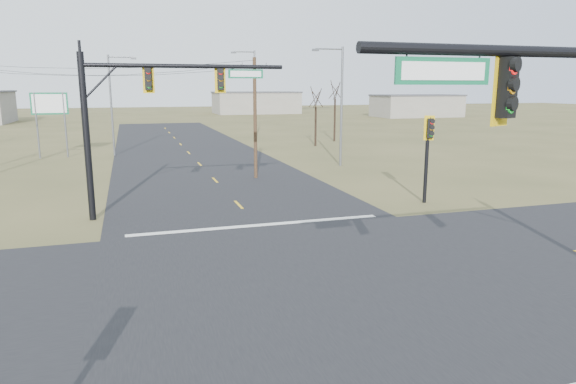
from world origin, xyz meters
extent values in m
plane|color=brown|center=(0.00, 0.00, 0.00)|extent=(320.00, 320.00, 0.00)
cube|color=black|center=(0.00, 0.00, 0.01)|extent=(160.00, 14.00, 0.02)
cube|color=black|center=(0.00, 0.00, 0.01)|extent=(14.00, 160.00, 0.02)
cube|color=silver|center=(0.00, 7.50, 0.03)|extent=(12.00, 0.40, 0.01)
cube|color=#0D5E3A|center=(-0.48, -7.50, 6.66)|extent=(1.80, 0.05, 0.45)
cylinder|color=black|center=(-7.50, 11.03, 4.00)|extent=(0.32, 0.32, 8.00)
cylinder|color=black|center=(-2.64, 11.03, 7.40)|extent=(9.72, 0.21, 0.21)
cube|color=#0D5E3A|center=(0.30, 11.03, 7.05)|extent=(1.80, 0.05, 0.45)
cylinder|color=black|center=(10.14, 9.52, 2.36)|extent=(0.20, 0.20, 4.72)
cylinder|color=#4C3520|center=(2.95, 20.07, 4.20)|extent=(0.24, 0.24, 8.40)
cube|color=#4C3520|center=(2.95, 20.07, 7.80)|extent=(2.00, 0.70, 0.12)
cylinder|color=slate|center=(-13.44, 36.10, 2.96)|extent=(0.16, 0.16, 5.92)
cylinder|color=slate|center=(-11.07, 36.10, 2.96)|extent=(0.16, 0.16, 5.92)
cube|color=#0D5E3A|center=(-12.26, 36.10, 4.93)|extent=(3.16, 0.08, 1.97)
cylinder|color=slate|center=(11.05, 23.76, 4.77)|extent=(0.19, 0.19, 9.53)
cylinder|color=slate|center=(9.91, 23.76, 9.33)|extent=(2.29, 0.11, 0.11)
cube|color=slate|center=(8.77, 23.76, 9.23)|extent=(0.54, 0.29, 0.17)
cylinder|color=slate|center=(9.69, 47.77, 5.39)|extent=(0.22, 0.22, 10.78)
cylinder|color=slate|center=(8.40, 47.77, 10.58)|extent=(2.59, 0.13, 0.13)
cube|color=slate|center=(7.11, 47.77, 10.48)|extent=(0.62, 0.34, 0.19)
cylinder|color=slate|center=(-6.96, 36.15, 4.66)|extent=(0.19, 0.19, 9.31)
cylinder|color=slate|center=(-5.84, 36.15, 9.11)|extent=(2.23, 0.11, 0.11)
cube|color=slate|center=(-4.72, 36.15, 9.01)|extent=(0.53, 0.27, 0.17)
cylinder|color=black|center=(14.09, 37.94, 2.13)|extent=(0.22, 0.22, 4.26)
cylinder|color=black|center=(18.06, 42.10, 2.51)|extent=(0.22, 0.22, 5.02)
cube|color=gray|center=(25.00, 110.00, 2.50)|extent=(20.00, 12.00, 5.00)
cube|color=gray|center=(55.00, 85.00, 2.25)|extent=(18.00, 10.00, 4.50)
camera|label=1|loc=(-5.58, -15.15, 6.39)|focal=32.00mm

